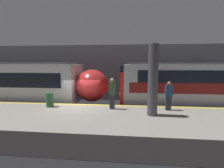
% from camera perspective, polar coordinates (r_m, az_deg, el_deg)
% --- Properties ---
extents(ground_plane, '(120.00, 120.00, 0.00)m').
position_cam_1_polar(ground_plane, '(11.76, -10.65, -11.42)').
color(ground_plane, black).
extents(platform, '(40.00, 4.61, 1.06)m').
position_cam_1_polar(platform, '(9.54, -14.83, -12.63)').
color(platform, gray).
rests_on(platform, ground).
extents(station_rear_barrier, '(50.00, 0.15, 5.43)m').
position_cam_1_polar(station_rear_barrier, '(17.53, -4.67, 3.75)').
color(station_rear_barrier, gray).
rests_on(station_rear_barrier, ground).
extents(support_pillar_near, '(0.50, 0.50, 3.55)m').
position_cam_1_polar(support_pillar_near, '(8.87, 13.22, 1.20)').
color(support_pillar_near, '#47474C').
rests_on(support_pillar_near, platform).
extents(person_waiting, '(0.38, 0.24, 1.61)m').
position_cam_1_polar(person_waiting, '(10.21, 18.01, -3.51)').
color(person_waiting, '#2D2D38').
rests_on(person_waiting, platform).
extents(person_walking, '(0.38, 0.24, 1.78)m').
position_cam_1_polar(person_walking, '(9.94, 0.05, -2.83)').
color(person_walking, '#2D2D38').
rests_on(person_walking, platform).
extents(trash_bin, '(0.44, 0.44, 0.85)m').
position_cam_1_polar(trash_bin, '(11.19, -19.66, -4.87)').
color(trash_bin, '#2D5B38').
rests_on(trash_bin, platform).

